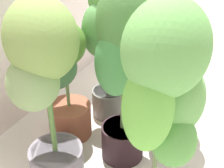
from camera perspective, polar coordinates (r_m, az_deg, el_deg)
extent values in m
plane|color=silver|center=(1.65, 6.05, -14.48)|extent=(8.00, 8.00, 0.00)
cylinder|color=#34261A|center=(1.78, 10.78, -7.51)|extent=(0.25, 0.25, 0.17)
cylinder|color=#3F3619|center=(1.73, 11.02, -5.45)|extent=(0.23, 0.23, 0.02)
cylinder|color=#5B724B|center=(1.60, 11.89, 2.01)|extent=(0.03, 0.03, 0.49)
ellipsoid|color=#5A7D30|center=(1.53, 12.63, 8.25)|extent=(0.33, 0.34, 0.30)
ellipsoid|color=#50723A|center=(1.51, 10.71, 2.92)|extent=(0.27, 0.27, 0.23)
ellipsoid|color=#4A8A30|center=(1.66, 13.41, 4.38)|extent=(0.29, 0.29, 0.20)
ellipsoid|color=#50772C|center=(1.63, 13.84, 0.22)|extent=(0.24, 0.23, 0.21)
cylinder|color=#301D22|center=(1.61, 2.05, -11.02)|extent=(0.23, 0.23, 0.19)
cylinder|color=#462919|center=(1.56, 2.11, -8.56)|extent=(0.21, 0.21, 0.02)
cylinder|color=#597547|center=(1.38, 2.36, 2.06)|extent=(0.03, 0.03, 0.63)
ellipsoid|color=#4B7E3F|center=(1.28, 2.59, 11.60)|extent=(0.26, 0.26, 0.42)
ellipsoid|color=#478A48|center=(1.30, 0.68, 4.06)|extent=(0.26, 0.27, 0.32)
ellipsoid|color=#48903B|center=(1.42, 4.72, 5.16)|extent=(0.20, 0.22, 0.26)
ellipsoid|color=#538032|center=(1.40, 4.84, -0.57)|extent=(0.19, 0.20, 0.27)
cylinder|color=#617447|center=(1.06, 9.13, -7.18)|extent=(0.02, 0.02, 0.73)
ellipsoid|color=#62A44F|center=(0.92, 10.51, 6.82)|extent=(0.38, 0.36, 0.33)
ellipsoid|color=#69B743|center=(0.96, 7.01, -4.63)|extent=(0.25, 0.23, 0.33)
ellipsoid|color=#68A954|center=(1.09, 11.85, -2.50)|extent=(0.25, 0.24, 0.30)
ellipsoid|color=#58A046|center=(1.10, 11.92, -10.61)|extent=(0.22, 0.22, 0.22)
cylinder|color=#99513A|center=(1.77, -8.16, -6.84)|extent=(0.25, 0.25, 0.20)
cylinder|color=#422C18|center=(1.72, -8.38, -4.33)|extent=(0.23, 0.23, 0.02)
cylinder|color=#658049|center=(1.60, -8.96, 2.26)|extent=(0.02, 0.02, 0.43)
ellipsoid|color=#477427|center=(1.54, -9.44, 7.66)|extent=(0.30, 0.28, 0.24)
ellipsoid|color=#3A633A|center=(1.54, -11.30, 2.96)|extent=(0.31, 0.30, 0.22)
cylinder|color=slate|center=(1.93, -0.70, -3.53)|extent=(0.21, 0.21, 0.18)
cylinder|color=#3C2A24|center=(1.88, -0.71, -1.44)|extent=(0.20, 0.20, 0.02)
cylinder|color=olive|center=(1.73, -0.78, 8.56)|extent=(0.02, 0.02, 0.69)
ellipsoid|color=#58964F|center=(1.63, -2.89, 10.33)|extent=(0.21, 0.21, 0.30)
ellipsoid|color=#629C5B|center=(1.75, 0.83, 10.81)|extent=(0.20, 0.19, 0.33)
cylinder|color=gray|center=(1.56, -10.71, -14.50)|extent=(0.27, 0.27, 0.15)
cylinder|color=#3F3326|center=(1.51, -10.96, -12.63)|extent=(0.25, 0.25, 0.02)
cylinder|color=#588040|center=(1.31, -12.35, -1.72)|extent=(0.03, 0.03, 0.66)
ellipsoid|color=#7C9D4D|center=(1.20, -13.64, 8.46)|extent=(0.34, 0.36, 0.35)
ellipsoid|color=#80A062|center=(1.24, -15.11, 0.26)|extent=(0.32, 0.31, 0.24)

